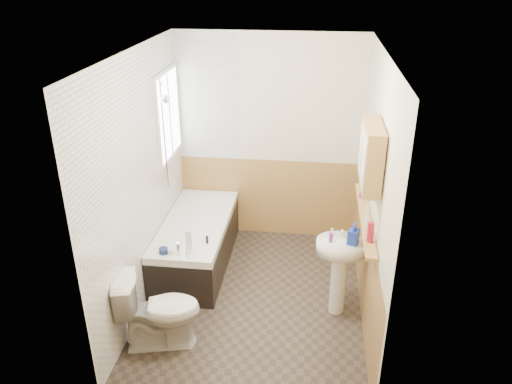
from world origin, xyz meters
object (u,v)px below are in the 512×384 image
bathtub (197,242)px  toilet (159,310)px  pine_shelf (365,217)px  sink (340,262)px  medicine_cabinet (371,156)px

bathtub → toilet: 1.33m
bathtub → pine_shelf: size_ratio=1.11×
pine_shelf → sink: bearing=-162.8°
toilet → sink: size_ratio=0.81×
sink → pine_shelf: pine_shelf is taller
bathtub → toilet: (-0.03, -1.32, 0.07)m
toilet → medicine_cabinet: 2.30m
toilet → bathtub: bearing=-14.5°
bathtub → pine_shelf: pine_shelf is taller
sink → pine_shelf: (0.20, 0.06, 0.46)m
sink → medicine_cabinet: medicine_cabinet is taller
bathtub → sink: bearing=-22.9°
toilet → sink: bearing=-80.8°
bathtub → medicine_cabinet: (1.74, -0.80, 1.43)m
toilet → pine_shelf: (1.80, 0.72, 0.68)m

